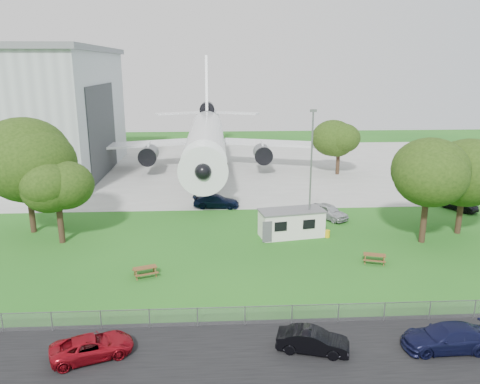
{
  "coord_description": "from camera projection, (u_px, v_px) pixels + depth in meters",
  "views": [
    {
      "loc": [
        -0.8,
        -35.92,
        16.01
      ],
      "look_at": [
        1.67,
        8.0,
        4.0
      ],
      "focal_mm": 35.0,
      "sensor_mm": 36.0,
      "label": 1
    }
  ],
  "objects": [
    {
      "name": "asphalt_strip",
      "position": [
        231.0,
        359.0,
        26.33
      ],
      "size": [
        120.0,
        8.0,
        0.02
      ],
      "primitive_type": "cube",
      "color": "black",
      "rests_on": "ground"
    },
    {
      "name": "tree_east_front",
      "position": [
        429.0,
        172.0,
        41.92
      ],
      "size": [
        7.1,
        7.1,
        10.28
      ],
      "color": "#382619",
      "rests_on": "ground"
    },
    {
      "name": "car_ne_sedan",
      "position": [
        459.0,
        204.0,
        53.02
      ],
      "size": [
        3.31,
        4.38,
        1.38
      ],
      "primitive_type": "imported",
      "rotation": [
        0.0,
        0.0,
        0.5
      ],
      "color": "black",
      "rests_on": "ground"
    },
    {
      "name": "car_west_estate",
      "position": [
        92.0,
        347.0,
        26.35
      ],
      "size": [
        5.01,
        3.52,
        1.27
      ],
      "primitive_type": "imported",
      "rotation": [
        0.0,
        0.0,
        1.91
      ],
      "color": "maroon",
      "rests_on": "ground"
    },
    {
      "name": "ground",
      "position": [
        225.0,
        264.0,
        38.85
      ],
      "size": [
        160.0,
        160.0,
        0.0
      ],
      "primitive_type": "plane",
      "color": "#2F7621"
    },
    {
      "name": "tree_west_big",
      "position": [
        25.0,
        162.0,
        44.48
      ],
      "size": [
        9.23,
        9.23,
        11.64
      ],
      "color": "#382619",
      "rests_on": "ground"
    },
    {
      "name": "car_ne_hatch",
      "position": [
        328.0,
        211.0,
        50.12
      ],
      "size": [
        4.2,
        4.87,
        1.58
      ],
      "primitive_type": "imported",
      "rotation": [
        0.0,
        0.0,
        0.61
      ],
      "color": "#A5A7AC",
      "rests_on": "ground"
    },
    {
      "name": "fence",
      "position": [
        229.0,
        325.0,
        29.7
      ],
      "size": [
        58.0,
        0.04,
        1.3
      ],
      "primitive_type": "cube",
      "color": "gray",
      "rests_on": "ground"
    },
    {
      "name": "picnic_west",
      "position": [
        145.0,
        276.0,
        36.61
      ],
      "size": [
        2.2,
        2.02,
        0.76
      ],
      "primitive_type": null,
      "rotation": [
        0.0,
        0.0,
        0.35
      ],
      "color": "brown",
      "rests_on": "ground"
    },
    {
      "name": "car_apron_van",
      "position": [
        216.0,
        201.0,
        53.99
      ],
      "size": [
        5.42,
        2.56,
        1.53
      ],
      "primitive_type": "imported",
      "rotation": [
        0.0,
        0.0,
        1.49
      ],
      "color": "black",
      "rests_on": "ground"
    },
    {
      "name": "concrete_apron",
      "position": [
        219.0,
        167.0,
        75.45
      ],
      "size": [
        120.0,
        46.0,
        0.03
      ],
      "primitive_type": "cube",
      "color": "#B7B7B2",
      "rests_on": "ground"
    },
    {
      "name": "picnic_east",
      "position": [
        374.0,
        263.0,
        39.08
      ],
      "size": [
        2.16,
        1.97,
        0.76
      ],
      "primitive_type": null,
      "rotation": [
        0.0,
        0.0,
        -0.3
      ],
      "color": "brown",
      "rests_on": "ground"
    },
    {
      "name": "car_east_van",
      "position": [
        447.0,
        338.0,
        27.04
      ],
      "size": [
        5.18,
        2.13,
        1.5
      ],
      "primitive_type": "imported",
      "rotation": [
        0.0,
        0.0,
        -1.56
      ],
      "color": "black",
      "rests_on": "ground"
    },
    {
      "name": "lamp_mast",
      "position": [
        311.0,
        175.0,
        43.69
      ],
      "size": [
        0.16,
        0.16,
        12.0
      ],
      "primitive_type": "cylinder",
      "color": "slate",
      "rests_on": "ground"
    },
    {
      "name": "tree_east_back",
      "position": [
        465.0,
        171.0,
        44.34
      ],
      "size": [
        8.74,
        8.74,
        10.65
      ],
      "color": "#382619",
      "rests_on": "ground"
    },
    {
      "name": "tree_far_apron",
      "position": [
        339.0,
        141.0,
        69.26
      ],
      "size": [
        6.4,
        6.4,
        8.33
      ],
      "color": "#382619",
      "rests_on": "ground"
    },
    {
      "name": "tree_west_small",
      "position": [
        57.0,
        186.0,
        42.15
      ],
      "size": [
        5.9,
        5.9,
        8.4
      ],
      "color": "#382619",
      "rests_on": "ground"
    },
    {
      "name": "site_cabin",
      "position": [
        292.0,
        223.0,
        44.92
      ],
      "size": [
        6.94,
        3.76,
        2.62
      ],
      "color": "silver",
      "rests_on": "ground"
    },
    {
      "name": "airliner",
      "position": [
        206.0,
        137.0,
        71.89
      ],
      "size": [
        46.36,
        47.73,
        17.69
      ],
      "color": "white",
      "rests_on": "ground"
    },
    {
      "name": "car_centre_sedan",
      "position": [
        313.0,
        341.0,
        26.82
      ],
      "size": [
        4.37,
        2.51,
        1.36
      ],
      "primitive_type": "imported",
      "rotation": [
        0.0,
        0.0,
        1.3
      ],
      "color": "black",
      "rests_on": "ground"
    }
  ]
}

